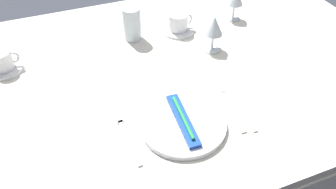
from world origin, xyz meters
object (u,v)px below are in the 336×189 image
fork_outer (127,135)px  coffee_cup_left (2,60)px  dinner_plate (183,123)px  drink_tumbler (132,26)px  dinner_knife (227,107)px  wine_glass_centre (214,28)px  spoon_soup (234,101)px  toothbrush_package (183,119)px  coffee_cup_right (179,22)px

fork_outer → coffee_cup_left: bearing=125.4°
dinner_plate → drink_tumbler: (-0.00, 0.50, 0.05)m
dinner_plate → dinner_knife: bearing=6.2°
dinner_plate → fork_outer: size_ratio=1.24×
drink_tumbler → coffee_cup_left: bearing=-176.0°
wine_glass_centre → spoon_soup: bearing=-102.9°
dinner_knife → wine_glass_centre: bearing=71.7°
dinner_knife → drink_tumbler: (-0.16, 0.48, 0.05)m
dinner_knife → coffee_cup_left: (-0.64, 0.45, 0.04)m
dinner_knife → wine_glass_centre: size_ratio=1.67×
fork_outer → wine_glass_centre: bearing=35.4°
drink_tumbler → spoon_soup: bearing=-67.3°
toothbrush_package → spoon_soup: 0.19m
coffee_cup_right → toothbrush_package: bearing=-111.0°
coffee_cup_right → wine_glass_centre: size_ratio=0.74×
spoon_soup → coffee_cup_right: (-0.01, 0.45, 0.04)m
fork_outer → wine_glass_centre: (0.42, 0.30, 0.09)m
dinner_plate → spoon_soup: dinner_plate is taller
spoon_soup → fork_outer: bearing=-177.7°
toothbrush_package → drink_tumbler: bearing=90.4°
spoon_soup → wine_glass_centre: 0.31m
toothbrush_package → fork_outer: size_ratio=1.02×
fork_outer → coffee_cup_left: coffee_cup_left is taller
wine_glass_centre → toothbrush_package: bearing=-128.8°
coffee_cup_left → fork_outer: bearing=-54.6°
coffee_cup_right → drink_tumbler: size_ratio=0.77×
spoon_soup → drink_tumbler: drink_tumbler is taller
dinner_knife → wine_glass_centre: (0.10, 0.30, 0.09)m
dinner_plate → coffee_cup_left: (-0.48, 0.46, 0.03)m
coffee_cup_left → wine_glass_centre: bearing=-11.2°
dinner_plate → wine_glass_centre: 0.42m
fork_outer → coffee_cup_left: 0.55m
coffee_cup_right → wine_glass_centre: bearing=-66.6°
coffee_cup_right → wine_glass_centre: wine_glass_centre is taller
toothbrush_package → coffee_cup_left: 0.67m
fork_outer → coffee_cup_left: (-0.32, 0.44, 0.04)m
toothbrush_package → fork_outer: (-0.17, 0.02, -0.02)m
fork_outer → spoon_soup: size_ratio=0.95×
toothbrush_package → wine_glass_centre: wine_glass_centre is taller
dinner_knife → drink_tumbler: size_ratio=1.75×
fork_outer → spoon_soup: (0.36, 0.01, 0.00)m
spoon_soup → coffee_cup_left: size_ratio=2.26×
dinner_knife → coffee_cup_left: bearing=144.9°
toothbrush_package → spoon_soup: toothbrush_package is taller
toothbrush_package → coffee_cup_left: bearing=136.0°
coffee_cup_left → dinner_knife: bearing=-35.1°
dinner_plate → toothbrush_package: bearing=0.0°
wine_glass_centre → dinner_plate: bearing=-128.8°
coffee_cup_right → coffee_cup_left: bearing=-178.5°
dinner_plate → coffee_cup_right: size_ratio=2.53×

